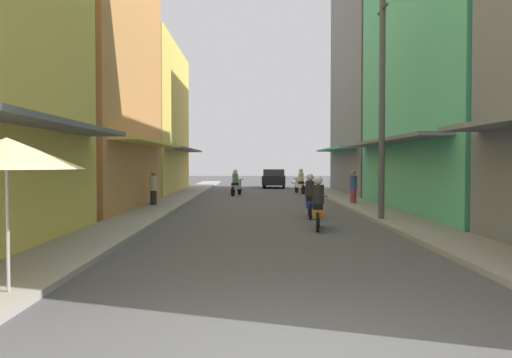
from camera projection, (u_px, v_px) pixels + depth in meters
ground_plane at (262, 204)px, 25.66m from camera, size 106.41×106.41×0.00m
sidewalk_left at (169, 203)px, 25.62m from camera, size 1.72×56.37×0.12m
sidewalk_right at (354, 203)px, 25.70m from camera, size 1.72×56.37×0.12m
building_left_mid at (68, 55)px, 22.82m from camera, size 7.05×11.31×13.06m
building_left_far at (132, 119)px, 35.07m from camera, size 7.05×12.38×9.53m
building_right_mid at (475, 45)px, 21.13m from camera, size 7.05×13.40×13.18m
building_right_far at (392, 58)px, 33.66m from camera, size 7.05×10.88×16.97m
motorbike_white at (300, 182)px, 34.36m from camera, size 0.67×1.77×1.58m
motorbike_blue at (310, 198)px, 19.21m from camera, size 0.55×1.81×1.58m
motorbike_silver at (236, 184)px, 32.06m from camera, size 0.72×1.75×1.58m
motorbike_orange at (318, 206)px, 15.87m from camera, size 0.56×1.80×1.58m
parked_car at (274, 178)px, 42.08m from camera, size 1.99×4.20×1.45m
pedestrian_crossing at (353, 188)px, 24.64m from camera, size 0.34×0.34×1.63m
pedestrian_midway at (153, 186)px, 23.71m from camera, size 0.44×0.44×1.67m
vendor_umbrella at (7, 153)px, 7.68m from camera, size 2.15×2.15×2.33m
utility_pole at (382, 105)px, 17.73m from camera, size 0.20×1.20×7.58m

